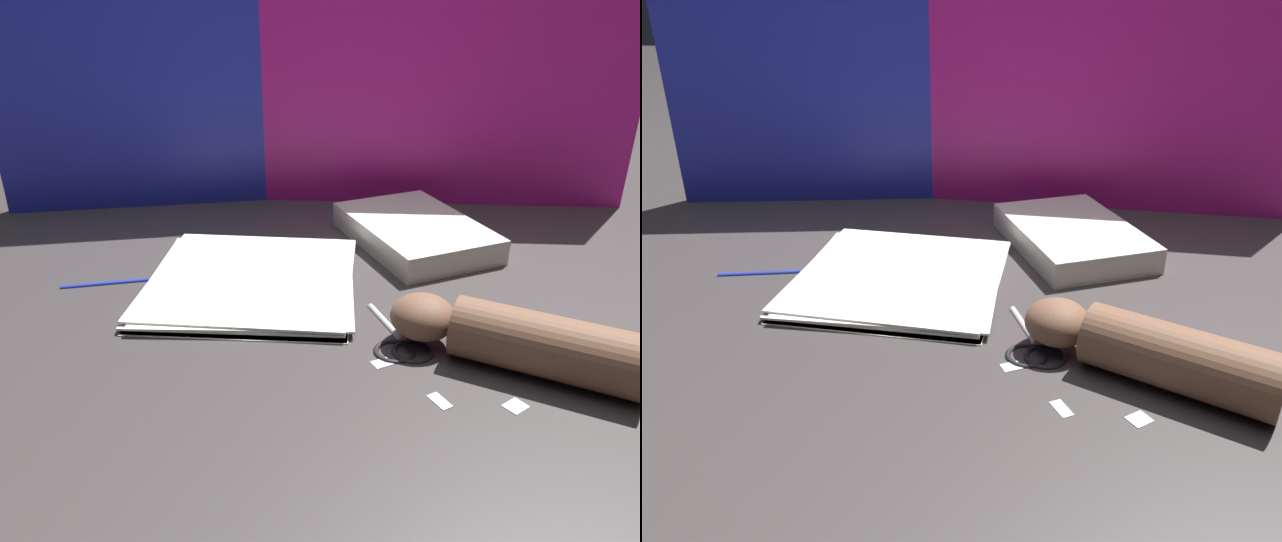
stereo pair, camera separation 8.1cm
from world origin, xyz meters
The scene contains 11 objects.
ground_plane centered at (0.00, 0.00, 0.00)m, with size 6.00×6.00×0.00m, color #3D3838.
backdrop_panel_left centered at (-0.20, 0.43, 0.23)m, with size 0.73×0.14×0.47m.
backdrop_panel_center centered at (0.21, 0.43, 0.22)m, with size 0.80×0.07×0.45m.
paper_stack centered at (-0.07, 0.06, 0.01)m, with size 0.31×0.32×0.02m.
book_closed centered at (0.18, 0.22, 0.02)m, with size 0.27×0.31×0.04m.
scissors centered at (0.13, -0.09, 0.00)m, with size 0.09×0.15×0.01m.
hand_forearm centered at (0.25, -0.14, 0.04)m, with size 0.29×0.20×0.07m.
paper_scrap_near centered at (0.10, -0.13, 0.00)m, with size 0.03×0.03×0.00m.
paper_scrap_mid centered at (0.15, -0.20, 0.00)m, with size 0.03×0.03×0.00m.
paper_scrap_far centered at (0.23, -0.21, 0.00)m, with size 0.03×0.03×0.00m.
pen centered at (-0.27, 0.07, 0.00)m, with size 0.15×0.04×0.01m.
Camera 1 is at (0.03, -0.74, 0.41)m, focal length 35.00 mm.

